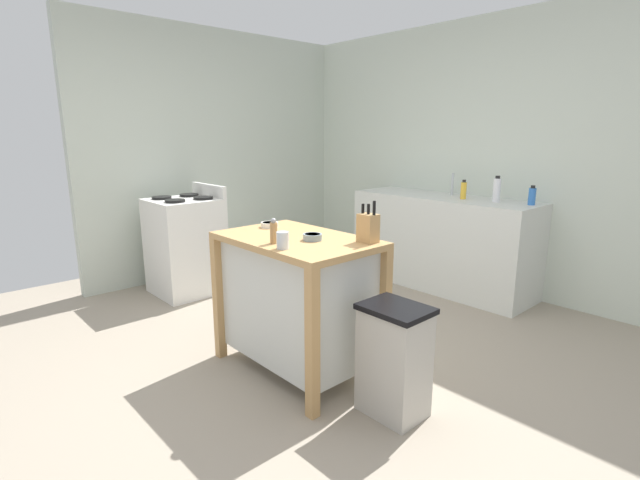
{
  "coord_description": "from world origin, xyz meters",
  "views": [
    {
      "loc": [
        2.22,
        -1.77,
        1.53
      ],
      "look_at": [
        0.02,
        0.24,
        0.84
      ],
      "focal_mm": 26.14,
      "sensor_mm": 36.0,
      "label": 1
    }
  ],
  "objects_px": {
    "drinking_cup": "(283,240)",
    "knife_block": "(368,227)",
    "bowl_stoneware_deep": "(270,225)",
    "kitchen_island": "(297,296)",
    "bottle_dish_soap": "(464,190)",
    "sink_faucet": "(452,184)",
    "bottle_hand_soap": "(497,190)",
    "stove": "(186,245)",
    "pepper_grinder": "(274,232)",
    "bowl_ceramic_small": "(312,237)",
    "bottle_spray_cleaner": "(532,196)",
    "trash_bin": "(394,360)"
  },
  "relations": [
    {
      "from": "sink_faucet",
      "to": "bottle_dish_soap",
      "type": "height_order",
      "value": "sink_faucet"
    },
    {
      "from": "bowl_stoneware_deep",
      "to": "bottle_hand_soap",
      "type": "distance_m",
      "value": 2.19
    },
    {
      "from": "trash_bin",
      "to": "knife_block",
      "type": "bearing_deg",
      "value": 154.93
    },
    {
      "from": "sink_faucet",
      "to": "stove",
      "type": "distance_m",
      "value": 2.69
    },
    {
      "from": "knife_block",
      "to": "drinking_cup",
      "type": "distance_m",
      "value": 0.52
    },
    {
      "from": "bottle_spray_cleaner",
      "to": "bottle_hand_soap",
      "type": "distance_m",
      "value": 0.3
    },
    {
      "from": "bottle_hand_soap",
      "to": "stove",
      "type": "relative_size",
      "value": 0.23
    },
    {
      "from": "drinking_cup",
      "to": "pepper_grinder",
      "type": "height_order",
      "value": "pepper_grinder"
    },
    {
      "from": "pepper_grinder",
      "to": "stove",
      "type": "xyz_separation_m",
      "value": [
        -1.93,
        0.38,
        -0.49
      ]
    },
    {
      "from": "kitchen_island",
      "to": "bottle_dish_soap",
      "type": "bearing_deg",
      "value": 93.01
    },
    {
      "from": "stove",
      "to": "bottle_dish_soap",
      "type": "bearing_deg",
      "value": 47.71
    },
    {
      "from": "bowl_ceramic_small",
      "to": "sink_faucet",
      "type": "height_order",
      "value": "sink_faucet"
    },
    {
      "from": "stove",
      "to": "pepper_grinder",
      "type": "bearing_deg",
      "value": -11.11
    },
    {
      "from": "kitchen_island",
      "to": "knife_block",
      "type": "distance_m",
      "value": 0.66
    },
    {
      "from": "kitchen_island",
      "to": "pepper_grinder",
      "type": "bearing_deg",
      "value": -79.43
    },
    {
      "from": "stove",
      "to": "drinking_cup",
      "type": "bearing_deg",
      "value": -11.54
    },
    {
      "from": "bowl_ceramic_small",
      "to": "trash_bin",
      "type": "distance_m",
      "value": 0.86
    },
    {
      "from": "sink_faucet",
      "to": "stove",
      "type": "xyz_separation_m",
      "value": [
        -1.56,
        -2.12,
        -0.56
      ]
    },
    {
      "from": "stove",
      "to": "bottle_hand_soap",
      "type": "bearing_deg",
      "value": 43.83
    },
    {
      "from": "bottle_hand_soap",
      "to": "stove",
      "type": "distance_m",
      "value": 2.94
    },
    {
      "from": "sink_faucet",
      "to": "kitchen_island",
      "type": "bearing_deg",
      "value": -81.69
    },
    {
      "from": "bowl_ceramic_small",
      "to": "bottle_spray_cleaner",
      "type": "bearing_deg",
      "value": 81.0
    },
    {
      "from": "bottle_spray_cleaner",
      "to": "stove",
      "type": "xyz_separation_m",
      "value": [
        -2.38,
        -2.07,
        -0.53
      ]
    },
    {
      "from": "knife_block",
      "to": "drinking_cup",
      "type": "xyz_separation_m",
      "value": [
        -0.22,
        -0.47,
        -0.04
      ]
    },
    {
      "from": "drinking_cup",
      "to": "bottle_spray_cleaner",
      "type": "relative_size",
      "value": 0.57
    },
    {
      "from": "knife_block",
      "to": "pepper_grinder",
      "type": "xyz_separation_m",
      "value": [
        -0.36,
        -0.43,
        -0.02
      ]
    },
    {
      "from": "trash_bin",
      "to": "bottle_dish_soap",
      "type": "relative_size",
      "value": 3.47
    },
    {
      "from": "bowl_ceramic_small",
      "to": "trash_bin",
      "type": "relative_size",
      "value": 0.18
    },
    {
      "from": "knife_block",
      "to": "trash_bin",
      "type": "xyz_separation_m",
      "value": [
        0.36,
        -0.17,
        -0.66
      ]
    },
    {
      "from": "pepper_grinder",
      "to": "bottle_spray_cleaner",
      "type": "xyz_separation_m",
      "value": [
        0.45,
        2.44,
        0.03
      ]
    },
    {
      "from": "bowl_ceramic_small",
      "to": "bottle_spray_cleaner",
      "type": "distance_m",
      "value": 2.25
    },
    {
      "from": "knife_block",
      "to": "bottle_spray_cleaner",
      "type": "bearing_deg",
      "value": 87.43
    },
    {
      "from": "sink_faucet",
      "to": "bottle_hand_soap",
      "type": "xyz_separation_m",
      "value": [
        0.53,
        -0.12,
        0.0
      ]
    },
    {
      "from": "bottle_spray_cleaner",
      "to": "kitchen_island",
      "type": "bearing_deg",
      "value": -102.19
    },
    {
      "from": "bowl_stoneware_deep",
      "to": "drinking_cup",
      "type": "height_order",
      "value": "drinking_cup"
    },
    {
      "from": "bowl_stoneware_deep",
      "to": "kitchen_island",
      "type": "bearing_deg",
      "value": -9.32
    },
    {
      "from": "bowl_stoneware_deep",
      "to": "bottle_spray_cleaner",
      "type": "relative_size",
      "value": 0.7
    },
    {
      "from": "bottle_dish_soap",
      "to": "knife_block",
      "type": "bearing_deg",
      "value": -75.13
    },
    {
      "from": "kitchen_island",
      "to": "bottle_spray_cleaner",
      "type": "bearing_deg",
      "value": 77.81
    },
    {
      "from": "bowl_stoneware_deep",
      "to": "drinking_cup",
      "type": "distance_m",
      "value": 0.62
    },
    {
      "from": "kitchen_island",
      "to": "trash_bin",
      "type": "height_order",
      "value": "kitchen_island"
    },
    {
      "from": "kitchen_island",
      "to": "bottle_hand_soap",
      "type": "bearing_deg",
      "value": 84.96
    },
    {
      "from": "bottle_spray_cleaner",
      "to": "bowl_ceramic_small",
      "type": "bearing_deg",
      "value": -99.0
    },
    {
      "from": "bowl_ceramic_small",
      "to": "bottle_hand_soap",
      "type": "relative_size",
      "value": 0.49
    },
    {
      "from": "bottle_dish_soap",
      "to": "bowl_stoneware_deep",
      "type": "bearing_deg",
      "value": -96.9
    },
    {
      "from": "trash_bin",
      "to": "sink_faucet",
      "type": "height_order",
      "value": "sink_faucet"
    },
    {
      "from": "stove",
      "to": "knife_block",
      "type": "bearing_deg",
      "value": 1.29
    },
    {
      "from": "knife_block",
      "to": "bottle_hand_soap",
      "type": "height_order",
      "value": "bottle_hand_soap"
    },
    {
      "from": "drinking_cup",
      "to": "knife_block",
      "type": "bearing_deg",
      "value": 65.56
    },
    {
      "from": "bottle_dish_soap",
      "to": "stove",
      "type": "distance_m",
      "value": 2.7
    }
  ]
}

